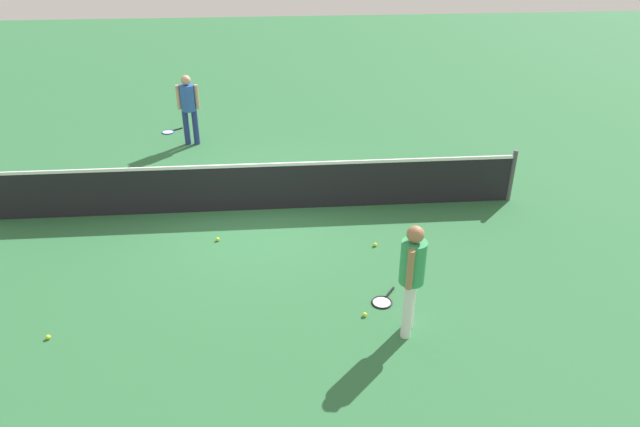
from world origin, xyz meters
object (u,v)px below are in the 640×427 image
player_near_side (412,272)px  tennis_racket_far_player (169,132)px  tennis_racket_near_player (383,301)px  tennis_ball_by_net (218,239)px  tennis_ball_near_player (48,337)px  tennis_ball_baseline (365,315)px  tennis_ball_midcourt (375,245)px  player_far_side (188,104)px

player_near_side → tennis_racket_far_player: size_ratio=3.03×
tennis_racket_near_player → tennis_ball_by_net: 3.27m
tennis_ball_near_player → tennis_racket_far_player: bearing=86.3°
tennis_ball_near_player → tennis_ball_by_net: 3.23m
tennis_ball_by_net → tennis_ball_baseline: size_ratio=1.00×
tennis_racket_near_player → tennis_ball_midcourt: (0.14, 1.57, 0.02)m
player_far_side → tennis_ball_by_net: (0.94, -4.62, -0.98)m
tennis_ball_by_net → tennis_ball_baseline: (2.28, -2.29, 0.00)m
player_far_side → tennis_ball_near_player: (-1.21, -7.04, -0.98)m
player_far_side → tennis_ball_baseline: (3.22, -6.91, -0.98)m
tennis_racket_near_player → tennis_racket_far_player: size_ratio=1.02×
tennis_racket_near_player → player_far_side: bearing=118.2°
tennis_racket_near_player → tennis_ball_near_player: size_ratio=8.70×
tennis_racket_far_player → tennis_ball_midcourt: size_ratio=8.51×
tennis_ball_near_player → tennis_ball_baseline: same height
player_near_side → tennis_racket_far_player: (-4.46, 8.12, -1.00)m
player_far_side → tennis_racket_near_player: bearing=-61.8°
tennis_ball_midcourt → tennis_ball_baseline: same height
tennis_racket_far_player → tennis_ball_near_player: size_ratio=8.51×
tennis_racket_far_player → tennis_ball_by_net: bearing=-73.4°
player_near_side → tennis_racket_near_player: 1.23m
tennis_ball_midcourt → tennis_ball_near_player: bearing=-157.6°
tennis_racket_far_player → player_near_side: bearing=-61.2°
player_near_side → tennis_ball_midcourt: (-0.08, 2.25, -0.98)m
player_far_side → tennis_racket_far_player: size_ratio=3.03×
tennis_racket_near_player → tennis_ball_near_player: bearing=-174.6°
player_far_side → tennis_racket_far_player: bearing=129.4°
player_near_side → tennis_ball_by_net: 4.00m
tennis_racket_far_player → tennis_ball_midcourt: (4.38, -5.87, 0.02)m
tennis_racket_near_player → tennis_racket_far_player: 8.56m
tennis_racket_far_player → tennis_ball_near_player: 7.90m
tennis_ball_by_net → tennis_ball_near_player: bearing=-131.6°
player_near_side → tennis_ball_midcourt: player_near_side is taller
tennis_ball_midcourt → tennis_ball_by_net: bearing=171.7°
player_near_side → tennis_ball_near_player: 5.07m
tennis_racket_far_player → tennis_ball_midcourt: bearing=-53.3°
tennis_ball_near_player → player_near_side: bearing=-2.7°
tennis_racket_near_player → tennis_ball_baseline: tennis_ball_baseline is taller
tennis_racket_near_player → tennis_ball_baseline: size_ratio=8.70×
player_near_side → tennis_ball_baseline: 1.17m
player_far_side → tennis_ball_near_player: bearing=-99.8°
tennis_racket_far_player → tennis_ball_midcourt: tennis_ball_midcourt is taller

